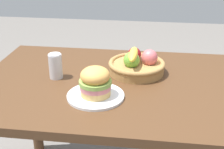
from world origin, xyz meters
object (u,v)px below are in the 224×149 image
(soda_can, at_px, (56,66))
(fruit_basket, at_px, (137,64))
(sandwich, at_px, (95,81))
(plate, at_px, (96,96))

(soda_can, xyz_separation_m, fruit_basket, (0.39, 0.11, -0.02))
(sandwich, bearing_deg, plate, -63.43)
(soda_can, distance_m, fruit_basket, 0.41)
(sandwich, distance_m, soda_can, 0.29)
(plate, distance_m, fruit_basket, 0.33)
(fruit_basket, bearing_deg, soda_can, -163.84)
(plate, bearing_deg, fruit_basket, 60.51)
(sandwich, relative_size, soda_can, 1.13)
(plate, bearing_deg, soda_can, 142.97)
(soda_can, relative_size, fruit_basket, 0.43)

